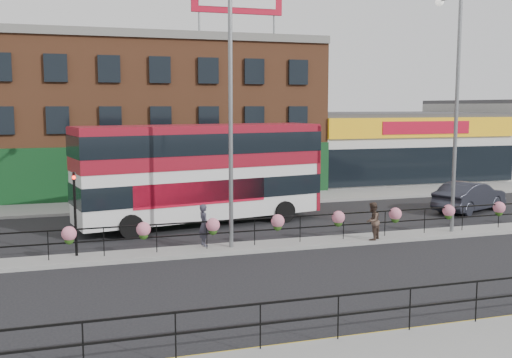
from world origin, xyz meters
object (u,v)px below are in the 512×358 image
object	(u,v)px
double_decker_bus	(202,164)
lamp_column_west	(229,88)
lamp_column_east	(453,92)
pedestrian_b	(372,221)
pedestrian_a	(204,225)
car	(470,196)

from	to	relation	value
double_decker_bus	lamp_column_west	world-z (taller)	lamp_column_west
lamp_column_west	lamp_column_east	xyz separation A→B (m)	(10.37, -0.09, -0.11)
double_decker_bus	lamp_column_east	bearing A→B (deg)	-27.02
double_decker_bus	pedestrian_b	distance (m)	8.80
double_decker_bus	pedestrian_b	world-z (taller)	double_decker_bus
lamp_column_east	pedestrian_a	bearing A→B (deg)	178.26
car	lamp_column_east	distance (m)	8.58
double_decker_bus	lamp_column_east	world-z (taller)	lamp_column_east
pedestrian_b	lamp_column_east	bearing A→B (deg)	149.46
double_decker_bus	car	distance (m)	15.15
pedestrian_a	car	bearing A→B (deg)	-82.78
pedestrian_b	lamp_column_east	distance (m)	7.00
car	pedestrian_b	world-z (taller)	pedestrian_b
car	lamp_column_east	size ratio (longest dim) A/B	0.50
pedestrian_b	lamp_column_west	xyz separation A→B (m)	(-6.08, 0.82, 5.59)
car	lamp_column_west	xyz separation A→B (m)	(-14.98, -4.51, 5.71)
double_decker_bus	pedestrian_a	xyz separation A→B (m)	(-1.01, -4.94, -2.01)
car	double_decker_bus	bearing A→B (deg)	62.82
pedestrian_b	lamp_column_east	xyz separation A→B (m)	(4.29, 0.73, 5.48)
car	lamp_column_east	world-z (taller)	lamp_column_east
pedestrian_b	lamp_column_east	size ratio (longest dim) A/B	0.15
lamp_column_east	lamp_column_west	bearing A→B (deg)	179.53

